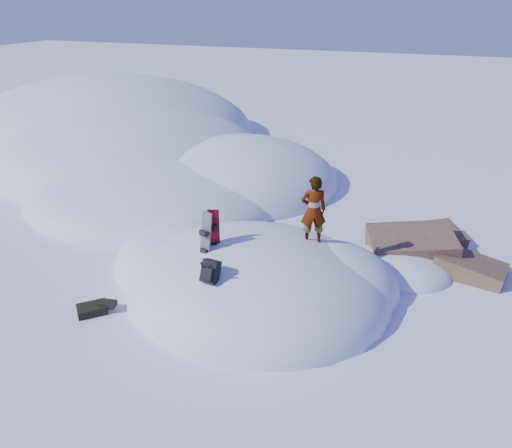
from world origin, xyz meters
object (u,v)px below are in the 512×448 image
(snowboard_dark, at_px, (205,244))
(backpack, at_px, (210,272))
(snowboard_red, at_px, (214,237))
(person, at_px, (313,210))

(snowboard_dark, relative_size, backpack, 2.63)
(snowboard_red, xyz_separation_m, person, (2.18, 1.26, 0.55))
(snowboard_dark, xyz_separation_m, backpack, (0.60, -0.97, -0.13))
(backpack, height_order, person, person)
(snowboard_dark, xyz_separation_m, person, (2.26, 1.61, 0.58))
(snowboard_red, relative_size, snowboard_dark, 0.94)
(snowboard_red, xyz_separation_m, snowboard_dark, (-0.08, -0.35, -0.03))
(snowboard_red, relative_size, backpack, 2.48)
(snowboard_red, bearing_deg, snowboard_dark, -120.29)
(snowboard_red, height_order, person, person)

